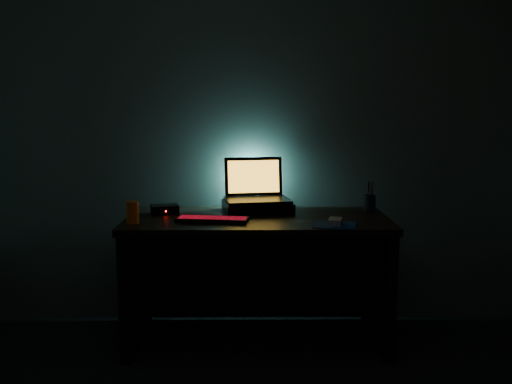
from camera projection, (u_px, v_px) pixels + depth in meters
room at (263, 153)px, 1.60m from camera, size 3.50×4.00×2.50m
desk at (257, 258)px, 3.36m from camera, size 1.50×0.70×0.75m
riser at (257, 207)px, 3.44m from camera, size 0.45×0.36×0.06m
laptop at (256, 191)px, 3.48m from camera, size 0.42×0.34×0.26m
keyboard at (212, 219)px, 3.14m from camera, size 0.41×0.18×0.02m
mousepad at (335, 225)px, 3.04m from camera, size 0.26×0.25×0.00m
mouse at (335, 222)px, 3.04m from camera, size 0.09×0.12×0.03m
pen_cup at (370, 203)px, 3.43m from camera, size 0.07×0.07×0.10m
juice_glass at (132, 212)px, 3.09m from camera, size 0.08×0.08×0.12m
router at (165, 209)px, 3.37m from camera, size 0.18×0.16×0.05m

